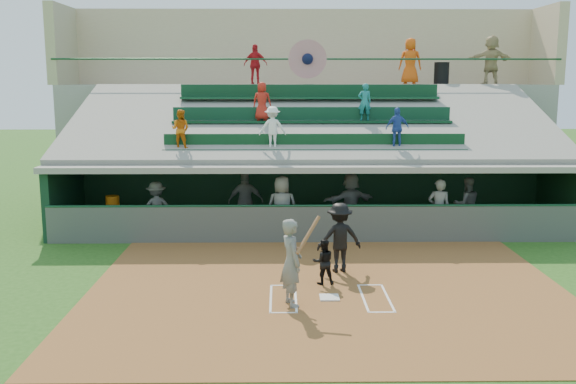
{
  "coord_description": "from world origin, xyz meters",
  "views": [
    {
      "loc": [
        -1.1,
        -13.58,
        4.79
      ],
      "look_at": [
        -0.87,
        3.5,
        1.8
      ],
      "focal_mm": 40.0,
      "sensor_mm": 36.0,
      "label": 1
    }
  ],
  "objects_px": {
    "catcher": "(323,262)",
    "batter_at_plate": "(291,262)",
    "home_plate": "(329,297)",
    "white_table": "(114,220)",
    "water_cooler": "(113,202)",
    "trash_bin": "(441,74)"
  },
  "relations": [
    {
      "from": "home_plate",
      "to": "white_table",
      "type": "relative_size",
      "value": 0.53
    },
    {
      "from": "home_plate",
      "to": "white_table",
      "type": "bearing_deg",
      "value": 134.89
    },
    {
      "from": "home_plate",
      "to": "water_cooler",
      "type": "bearing_deg",
      "value": 134.9
    },
    {
      "from": "batter_at_plate",
      "to": "white_table",
      "type": "relative_size",
      "value": 2.4
    },
    {
      "from": "batter_at_plate",
      "to": "white_table",
      "type": "xyz_separation_m",
      "value": [
        -5.52,
        6.81,
        -0.57
      ]
    },
    {
      "from": "white_table",
      "to": "water_cooler",
      "type": "height_order",
      "value": "water_cooler"
    },
    {
      "from": "white_table",
      "to": "water_cooler",
      "type": "xyz_separation_m",
      "value": [
        -0.03,
        0.03,
        0.57
      ]
    },
    {
      "from": "batter_at_plate",
      "to": "water_cooler",
      "type": "relative_size",
      "value": 4.6
    },
    {
      "from": "home_plate",
      "to": "batter_at_plate",
      "type": "relative_size",
      "value": 0.22
    },
    {
      "from": "batter_at_plate",
      "to": "white_table",
      "type": "height_order",
      "value": "batter_at_plate"
    },
    {
      "from": "batter_at_plate",
      "to": "catcher",
      "type": "distance_m",
      "value": 1.69
    },
    {
      "from": "water_cooler",
      "to": "home_plate",
      "type": "bearing_deg",
      "value": -45.1
    },
    {
      "from": "home_plate",
      "to": "white_table",
      "type": "height_order",
      "value": "white_table"
    },
    {
      "from": "water_cooler",
      "to": "catcher",
      "type": "bearing_deg",
      "value": -40.49
    },
    {
      "from": "catcher",
      "to": "home_plate",
      "type": "bearing_deg",
      "value": 86.6
    },
    {
      "from": "batter_at_plate",
      "to": "catcher",
      "type": "xyz_separation_m",
      "value": [
        0.78,
        1.44,
        -0.41
      ]
    },
    {
      "from": "batter_at_plate",
      "to": "trash_bin",
      "type": "height_order",
      "value": "trash_bin"
    },
    {
      "from": "catcher",
      "to": "batter_at_plate",
      "type": "bearing_deg",
      "value": 54.08
    },
    {
      "from": "catcher",
      "to": "trash_bin",
      "type": "height_order",
      "value": "trash_bin"
    },
    {
      "from": "home_plate",
      "to": "water_cooler",
      "type": "height_order",
      "value": "water_cooler"
    },
    {
      "from": "home_plate",
      "to": "white_table",
      "type": "distance_m",
      "value": 9.03
    },
    {
      "from": "batter_at_plate",
      "to": "water_cooler",
      "type": "bearing_deg",
      "value": 129.05
    }
  ]
}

